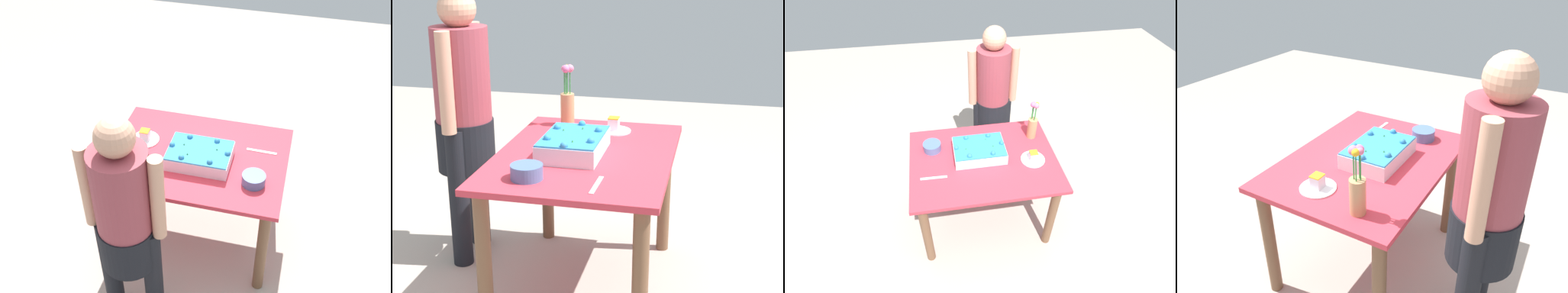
% 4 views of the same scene
% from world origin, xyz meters
% --- Properties ---
extents(ground_plane, '(8.00, 8.00, 0.00)m').
position_xyz_m(ground_plane, '(0.00, 0.00, 0.00)').
color(ground_plane, '#B2A395').
extents(dining_table, '(1.14, 0.84, 0.74)m').
position_xyz_m(dining_table, '(0.00, 0.00, 0.60)').
color(dining_table, '#CB3443').
rests_on(dining_table, ground_plane).
extents(sheet_cake, '(0.40, 0.29, 0.12)m').
position_xyz_m(sheet_cake, '(0.02, -0.05, 0.79)').
color(sheet_cake, white).
rests_on(sheet_cake, dining_table).
extents(serving_plate_with_slice, '(0.19, 0.19, 0.08)m').
position_xyz_m(serving_plate_with_slice, '(-0.38, 0.07, 0.76)').
color(serving_plate_with_slice, white).
rests_on(serving_plate_with_slice, dining_table).
extents(cake_knife, '(0.20, 0.02, 0.00)m').
position_xyz_m(cake_knife, '(0.39, 0.14, 0.74)').
color(cake_knife, silver).
rests_on(cake_knife, dining_table).
extents(flower_vase, '(0.08, 0.08, 0.34)m').
position_xyz_m(flower_vase, '(-0.44, -0.21, 0.87)').
color(flower_vase, tan).
rests_on(flower_vase, dining_table).
extents(fruit_bowl, '(0.14, 0.14, 0.07)m').
position_xyz_m(fruit_bowl, '(0.39, -0.17, 0.77)').
color(fruit_bowl, '#4D699F').
rests_on(fruit_bowl, dining_table).
extents(person_standing, '(0.45, 0.31, 1.49)m').
position_xyz_m(person_standing, '(-0.21, -0.72, 0.85)').
color(person_standing, black).
rests_on(person_standing, ground_plane).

